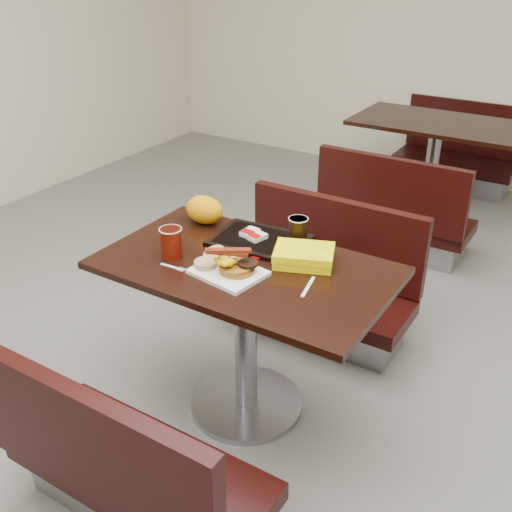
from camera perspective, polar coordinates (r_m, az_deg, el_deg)
The scene contains 26 objects.
floor at distance 2.90m, azimuth -0.90°, elevation -13.95°, with size 6.00×7.00×0.01m, color gray.
wall_back at distance 5.47m, azimuth 20.75°, elevation 20.55°, with size 6.00×0.01×2.80m, color beige.
table_near at distance 2.67m, azimuth -0.96°, elevation -7.92°, with size 1.20×0.70×0.75m, color black, non-canonical shape.
bench_near_s at distance 2.26m, azimuth -11.09°, elevation -16.89°, with size 1.00×0.46×0.72m, color black, non-canonical shape.
bench_near_n at distance 3.19m, azimuth 5.89°, elevation -1.88°, with size 1.00×0.46×0.72m, color black, non-canonical shape.
table_far at distance 4.83m, azimuth 16.23°, elevation 7.83°, with size 1.20×0.70×0.75m, color black, non-canonical shape.
bench_far_s at distance 4.20m, azimuth 13.33°, elevation 5.03°, with size 1.00×0.46×0.72m, color black, non-canonical shape.
bench_far_n at distance 5.48m, azimuth 18.44°, elevation 9.67°, with size 1.00×0.46×0.72m, color black, non-canonical shape.
platter at distance 2.40m, azimuth -2.64°, elevation -1.56°, with size 0.27×0.21×0.02m, color white.
pancake_stack at distance 2.38m, azimuth -1.79°, elevation -1.16°, with size 0.14×0.14×0.03m, color olive.
sausage_patty at distance 2.37m, azimuth -0.76°, elevation -0.71°, with size 0.08×0.08×0.01m, color black.
scrambled_eggs at distance 2.36m, azimuth -3.00°, elevation -0.34°, with size 0.09×0.08×0.05m, color #FFC905.
bacon_strips at distance 2.35m, azimuth -2.80°, elevation 0.39°, with size 0.17×0.07×0.01m, color #440404, non-canonical shape.
muffin_bottom at distance 2.43m, azimuth -4.79°, elevation -0.72°, with size 0.09×0.09×0.02m, color tan.
muffin_top at distance 2.47m, azimuth -3.93°, elevation 0.14°, with size 0.09×0.09×0.02m, color tan.
coffee_cup_near at distance 2.53m, azimuth -8.02°, elevation 1.29°, with size 0.09×0.09×0.12m, color maroon.
fork at distance 2.48m, azimuth -8.21°, elevation -0.95°, with size 0.11×0.02×0.00m, color white, non-canonical shape.
knife at distance 2.32m, azimuth 4.95°, elevation -2.91°, with size 0.16×0.01×0.00m, color white.
condiment_syrup at distance 2.52m, azimuth -1.59°, elevation 0.02°, with size 0.05×0.03×0.01m, color #BE6F08.
condiment_ketchup at distance 2.51m, azimuth 0.05°, elevation -0.13°, with size 0.04×0.03×0.01m, color #8C0504.
tray at distance 2.64m, azimuth 0.37°, elevation 1.47°, with size 0.41×0.29×0.02m, color black.
hashbrown_sleeve_left at distance 2.67m, azimuth -0.58°, elevation 2.24°, with size 0.06×0.08×0.02m, color silver.
hashbrown_sleeve_right at distance 2.63m, azimuth 0.13°, elevation 1.83°, with size 0.06×0.08×0.02m, color silver.
coffee_cup_far at distance 2.59m, azimuth 3.99°, elevation 2.47°, with size 0.08×0.08×0.11m, color black.
clamshell at distance 2.47m, azimuth 4.55°, elevation -0.00°, with size 0.24×0.18×0.07m, color #F4DF04.
paper_bag at distance 2.82m, azimuth -4.90°, elevation 4.39°, with size 0.19×0.14×0.13m, color #CD8306.
Camera 1 is at (1.19, -1.81, 1.93)m, focal length 42.27 mm.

